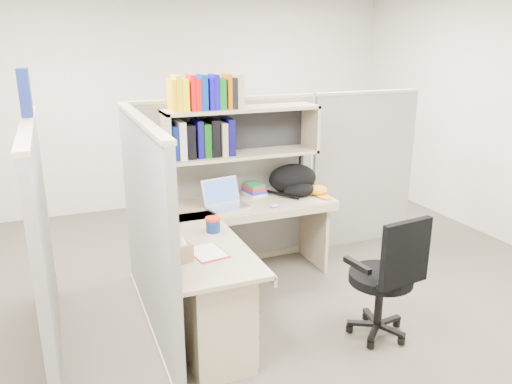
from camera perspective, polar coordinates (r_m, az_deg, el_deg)
name	(u,v)px	position (r m, az deg, el deg)	size (l,w,h in m)	color
ground	(262,305)	(4.27, 0.64, -12.83)	(6.00, 6.00, 0.00)	#3B362D
room_shell	(262,111)	(3.74, 0.72, 9.23)	(6.00, 6.00, 6.00)	beige
cubicle	(201,192)	(4.19, -6.36, 0.02)	(3.79, 1.84, 1.95)	slate
desk	(225,281)	(3.70, -3.51, -10.14)	(1.74, 1.75, 0.73)	tan
laptop	(227,194)	(4.29, -3.35, -0.24)	(0.35, 0.35, 0.25)	silver
backpack	(296,180)	(4.68, 4.55, 1.37)	(0.47, 0.36, 0.28)	black
orange_cap	(318,190)	(4.70, 7.11, 0.22)	(0.17, 0.20, 0.09)	orange
snack_canister	(213,224)	(3.79, -4.95, -3.71)	(0.11, 0.11, 0.11)	navy
tissue_box	(182,248)	(3.32, -8.50, -6.30)	(0.12, 0.12, 0.18)	#906C52
mouse	(274,205)	(4.34, 2.13, -1.54)	(0.09, 0.06, 0.03)	#8B9CC5
paper_cup	(228,193)	(4.55, -3.19, -0.14)	(0.08, 0.08, 0.11)	silver
book_stack	(254,189)	(4.68, -0.23, 0.36)	(0.17, 0.22, 0.11)	slate
loose_paper	(207,252)	(3.46, -5.60, -6.85)	(0.20, 0.27, 0.00)	white
task_chair	(384,296)	(3.81, 14.38, -11.42)	(0.53, 0.49, 0.98)	black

